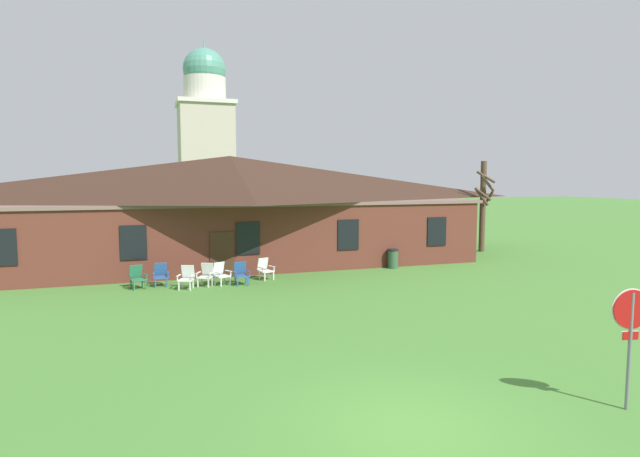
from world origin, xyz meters
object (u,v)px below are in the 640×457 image
Objects in this scene: lawn_chair_far_side at (241,273)px; trash_bin at (393,259)px; lawn_chair_left_end at (187,277)px; lawn_chair_under_eave at (265,268)px; lawn_chair_middle at (206,274)px; lawn_chair_by_porch at (137,276)px; lawn_chair_near_door at (161,274)px; stop_sign at (631,325)px; lawn_chair_right_end at (221,273)px.

trash_bin is at bearing 11.18° from lawn_chair_far_side.
lawn_chair_left_end is 3.59m from lawn_chair_under_eave.
lawn_chair_under_eave is (2.66, 0.59, 0.00)m from lawn_chair_middle.
lawn_chair_by_porch and lawn_chair_middle have the same top height.
trash_bin is (11.21, 0.76, -0.00)m from lawn_chair_near_door.
lawn_chair_middle is at bearing 113.93° from stop_sign.
lawn_chair_middle and lawn_chair_right_end have the same top height.
lawn_chair_right_end is 8.89m from trash_bin.
stop_sign is at bearing -66.07° from lawn_chair_middle.
stop_sign is 2.50× the size of lawn_chair_under_eave.
stop_sign is 17.33m from lawn_chair_near_door.
trash_bin is at bearing 4.79° from lawn_chair_by_porch.
trash_bin is (2.95, 15.95, -1.19)m from stop_sign.
lawn_chair_left_end is 2.26m from lawn_chair_far_side.
lawn_chair_right_end is (2.43, -0.59, 0.00)m from lawn_chair_near_door.
lawn_chair_by_porch is 0.97m from lawn_chair_near_door.
lawn_chair_middle is 1.00× the size of lawn_chair_right_end.
lawn_chair_by_porch is 1.00× the size of lawn_chair_middle.
lawn_chair_by_porch and lawn_chair_near_door have the same top height.
lawn_chair_near_door is at bearing -176.10° from trash_bin.
lawn_chair_under_eave is at bearing 15.58° from lawn_chair_right_end.
lawn_chair_by_porch is 2.76m from lawn_chair_middle.
lawn_chair_left_end and lawn_chair_middle have the same top height.
lawn_chair_left_end is at bearing -156.62° from lawn_chair_middle.
lawn_chair_middle is at bearing -18.79° from lawn_chair_near_door.
lawn_chair_under_eave is (-3.81, 15.16, -1.19)m from stop_sign.
stop_sign reaches higher than lawn_chair_near_door.
lawn_chair_under_eave is at bearing 15.24° from lawn_chair_left_end.
lawn_chair_near_door is (-8.27, 15.18, -1.19)m from stop_sign.
lawn_chair_far_side is (0.82, -0.22, 0.00)m from lawn_chair_right_end.
lawn_chair_near_door is at bearing 165.98° from lawn_chair_far_side.
stop_sign is 15.27m from lawn_chair_far_side.
lawn_chair_far_side is at bearing -7.59° from lawn_chair_by_porch.
lawn_chair_far_side is 8.12m from trash_bin.
stop_sign is 17.58m from lawn_chair_by_porch.
stop_sign is at bearing -100.47° from trash_bin.
lawn_chair_far_side is (-5.02, 14.37, -1.19)m from stop_sign.
lawn_chair_under_eave is (4.46, -0.02, 0.00)m from lawn_chair_near_door.
stop_sign is 15.68m from lawn_chair_under_eave.
lawn_chair_left_end is 1.00× the size of lawn_chair_far_side.
lawn_chair_by_porch is at bearing -177.52° from lawn_chair_under_eave.
lawn_chair_far_side is (4.18, -0.56, 0.00)m from lawn_chair_by_porch.
lawn_chair_by_porch and lawn_chair_left_end have the same top height.
lawn_chair_by_porch is 0.98× the size of trash_bin.
lawn_chair_left_end is at bearing 117.11° from stop_sign.
lawn_chair_far_side is (1.44, -0.20, 0.00)m from lawn_chair_middle.
lawn_chair_left_end and lawn_chair_under_eave have the same top height.
lawn_chair_far_side is 1.45m from lawn_chair_under_eave.
lawn_chair_under_eave is (3.47, 0.94, 0.00)m from lawn_chair_left_end.
stop_sign is 2.50× the size of lawn_chair_middle.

